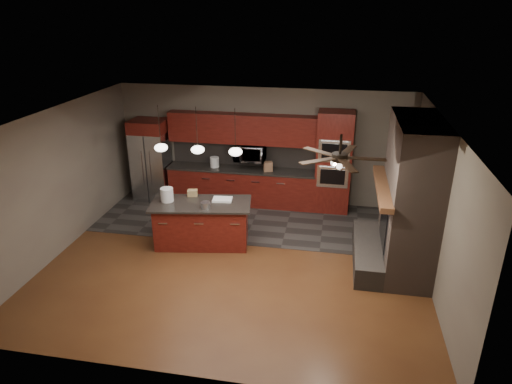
% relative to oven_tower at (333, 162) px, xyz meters
% --- Properties ---
extents(ground, '(7.00, 7.00, 0.00)m').
position_rel_oven_tower_xyz_m(ground, '(-1.70, -2.69, -1.19)').
color(ground, brown).
rests_on(ground, ground).
extents(ceiling, '(7.00, 6.00, 0.02)m').
position_rel_oven_tower_xyz_m(ceiling, '(-1.70, -2.69, 1.61)').
color(ceiling, white).
rests_on(ceiling, back_wall).
extents(back_wall, '(7.00, 0.02, 2.80)m').
position_rel_oven_tower_xyz_m(back_wall, '(-1.70, 0.31, 0.21)').
color(back_wall, '#70695A').
rests_on(back_wall, ground).
extents(right_wall, '(0.02, 6.00, 2.80)m').
position_rel_oven_tower_xyz_m(right_wall, '(1.80, -2.69, 0.21)').
color(right_wall, '#70695A').
rests_on(right_wall, ground).
extents(left_wall, '(0.02, 6.00, 2.80)m').
position_rel_oven_tower_xyz_m(left_wall, '(-5.20, -2.69, 0.21)').
color(left_wall, '#70695A').
rests_on(left_wall, ground).
extents(slate_tile_patch, '(7.00, 2.40, 0.01)m').
position_rel_oven_tower_xyz_m(slate_tile_patch, '(-1.70, -0.89, -1.19)').
color(slate_tile_patch, '#363330').
rests_on(slate_tile_patch, ground).
extents(fireplace_column, '(1.30, 2.10, 2.80)m').
position_rel_oven_tower_xyz_m(fireplace_column, '(1.34, -2.29, 0.11)').
color(fireplace_column, brown).
rests_on(fireplace_column, ground).
extents(back_cabinetry, '(3.59, 0.64, 2.20)m').
position_rel_oven_tower_xyz_m(back_cabinetry, '(-2.18, 0.05, -0.30)').
color(back_cabinetry, maroon).
rests_on(back_cabinetry, ground).
extents(oven_tower, '(0.80, 0.63, 2.38)m').
position_rel_oven_tower_xyz_m(oven_tower, '(0.00, 0.00, 0.00)').
color(oven_tower, maroon).
rests_on(oven_tower, ground).
extents(microwave, '(0.73, 0.41, 0.50)m').
position_rel_oven_tower_xyz_m(microwave, '(-1.98, 0.06, 0.11)').
color(microwave, silver).
rests_on(microwave, back_cabinetry).
extents(refrigerator, '(0.85, 0.75, 2.01)m').
position_rel_oven_tower_xyz_m(refrigerator, '(-4.42, -0.07, -0.19)').
color(refrigerator, silver).
rests_on(refrigerator, ground).
extents(kitchen_island, '(2.10, 1.20, 0.92)m').
position_rel_oven_tower_xyz_m(kitchen_island, '(-2.53, -2.18, -0.73)').
color(kitchen_island, maroon).
rests_on(kitchen_island, ground).
extents(white_bucket, '(0.33, 0.33, 0.27)m').
position_rel_oven_tower_xyz_m(white_bucket, '(-3.22, -2.21, -0.13)').
color(white_bucket, silver).
rests_on(white_bucket, kitchen_island).
extents(paint_can, '(0.19, 0.19, 0.12)m').
position_rel_oven_tower_xyz_m(paint_can, '(-2.37, -2.40, -0.21)').
color(paint_can, '#A9A9AD').
rests_on(paint_can, kitchen_island).
extents(paint_tray, '(0.41, 0.31, 0.04)m').
position_rel_oven_tower_xyz_m(paint_tray, '(-2.14, -1.98, -0.25)').
color(paint_tray, white).
rests_on(paint_tray, kitchen_island).
extents(cardboard_box, '(0.23, 0.19, 0.13)m').
position_rel_oven_tower_xyz_m(cardboard_box, '(-2.80, -1.86, -0.21)').
color(cardboard_box, '#94794C').
rests_on(cardboard_box, kitchen_island).
extents(counter_bucket, '(0.22, 0.22, 0.25)m').
position_rel_oven_tower_xyz_m(counter_bucket, '(-2.84, 0.01, -0.17)').
color(counter_bucket, white).
rests_on(counter_bucket, back_cabinetry).
extents(counter_box, '(0.24, 0.22, 0.22)m').
position_rel_oven_tower_xyz_m(counter_box, '(-1.52, -0.04, -0.18)').
color(counter_box, '#8D6549').
rests_on(counter_box, back_cabinetry).
extents(pendant_left, '(0.26, 0.26, 0.92)m').
position_rel_oven_tower_xyz_m(pendant_left, '(-3.35, -1.99, 0.77)').
color(pendant_left, black).
rests_on(pendant_left, ceiling).
extents(pendant_center, '(0.26, 0.26, 0.92)m').
position_rel_oven_tower_xyz_m(pendant_center, '(-2.60, -1.99, 0.77)').
color(pendant_center, black).
rests_on(pendant_center, ceiling).
extents(pendant_right, '(0.26, 0.26, 0.92)m').
position_rel_oven_tower_xyz_m(pendant_right, '(-1.85, -1.99, 0.77)').
color(pendant_right, black).
rests_on(pendant_right, ceiling).
extents(ceiling_fan, '(1.27, 1.33, 0.41)m').
position_rel_oven_tower_xyz_m(ceiling_fan, '(0.10, -3.49, 1.27)').
color(ceiling_fan, black).
rests_on(ceiling_fan, ceiling).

